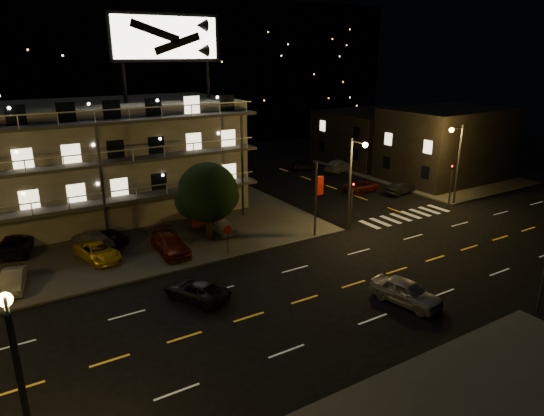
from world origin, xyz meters
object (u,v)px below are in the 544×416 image
lot_car_2 (98,252)px  side_car_0 (401,188)px  tree (207,194)px  lot_car_4 (222,226)px  road_car_east (406,292)px  road_car_west (196,290)px  lot_car_7 (92,240)px

lot_car_2 → side_car_0: lot_car_2 is taller
tree → lot_car_2: size_ratio=1.42×
tree → lot_car_4: (1.47, 0.56, -3.17)m
road_car_east → road_car_west: road_car_east is taller
side_car_0 → road_car_west: side_car_0 is taller
tree → lot_car_7: tree is taller
lot_car_2 → road_car_west: 9.92m
lot_car_4 → road_car_east: road_car_east is taller
lot_car_2 → lot_car_4: 10.24m
lot_car_7 → road_car_west: (3.67, -11.79, -0.18)m
tree → road_car_west: size_ratio=1.44×
lot_car_4 → road_car_west: size_ratio=0.82×
tree → lot_car_7: (-8.57, 3.06, -3.14)m
road_car_east → road_car_west: 12.99m
tree → lot_car_4: 3.53m
lot_car_4 → lot_car_7: lot_car_7 is taller
tree → road_car_east: bearing=-70.0°
side_car_0 → road_car_east: (-17.63, -17.48, 0.13)m
road_car_west → side_car_0: bearing=174.9°
road_car_west → lot_car_7: bearing=-97.6°
lot_car_4 → road_car_west: 11.26m
lot_car_4 → road_car_west: (-6.37, -9.29, -0.15)m
tree → lot_car_4: size_ratio=1.76×
lot_car_4 → lot_car_7: size_ratio=0.82×
tree → road_car_east: (5.84, -16.03, -3.17)m
lot_car_2 → road_car_west: (3.87, -9.13, -0.16)m
lot_car_4 → road_car_west: lot_car_4 is taller
lot_car_4 → lot_car_7: (-10.04, 2.50, 0.02)m
lot_car_4 → side_car_0: 22.02m
side_car_0 → road_car_east: 24.82m
lot_car_2 → lot_car_7: (0.21, 2.65, 0.02)m
road_car_west → road_car_east: bearing=120.9°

